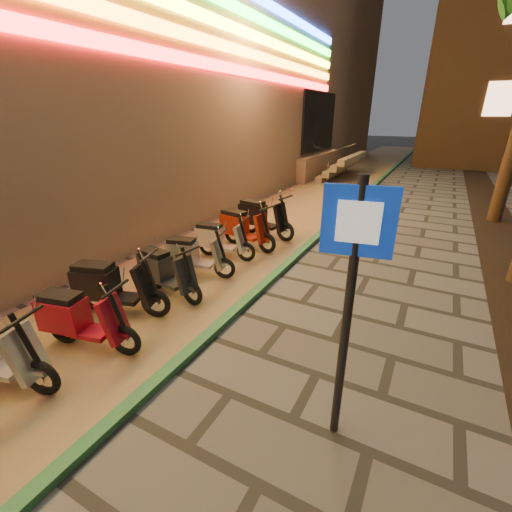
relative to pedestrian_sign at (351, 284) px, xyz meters
The scene contains 11 objects.
parking_strip 9.28m from the pedestrian_sign, 115.22° to the left, with size 3.40×60.00×0.01m, color #8C7251.
green_curb 8.70m from the pedestrian_sign, 104.83° to the left, with size 0.18×60.00×0.10m, color #286B3C.
mall_building 19.53m from the pedestrian_sign, 153.74° to the left, with size 24.23×44.00×15.00m.
pedestrian_sign is the anchor object (origin of this frame).
scooter_6 3.93m from the pedestrian_sign, behind, with size 1.57×0.74×1.11m.
scooter_7 4.29m from the pedestrian_sign, behind, with size 1.66×0.89×1.18m.
scooter_8 4.24m from the pedestrian_sign, 157.85° to the left, with size 1.54×0.62×1.08m.
scooter_9 4.68m from the pedestrian_sign, 147.23° to the left, with size 1.49×0.72×1.05m.
scooter_10 5.38m from the pedestrian_sign, 137.56° to the left, with size 1.50×0.59×1.05m.
scooter_11 5.93m from the pedestrian_sign, 130.13° to the left, with size 1.69×0.72×1.18m.
scooter_12 6.70m from the pedestrian_sign, 124.39° to the left, with size 1.78×0.75×1.25m.
Camera 1 is at (1.81, -1.05, 3.19)m, focal length 24.00 mm.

